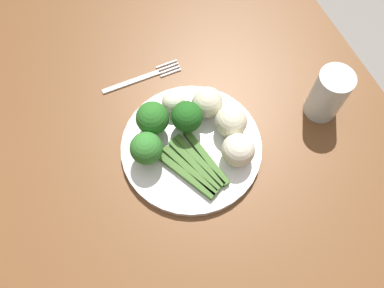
{
  "coord_description": "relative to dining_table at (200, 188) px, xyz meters",
  "views": [
    {
      "loc": [
        0.22,
        -0.11,
        1.39
      ],
      "look_at": [
        -0.05,
        0.0,
        0.76
      ],
      "focal_mm": 35.8,
      "sensor_mm": 36.0,
      "label": 1
    }
  ],
  "objects": [
    {
      "name": "ground_plane",
      "position": [
        0.0,
        0.0,
        -0.65
      ],
      "size": [
        6.0,
        6.0,
        0.02
      ],
      "primitive_type": "cube",
      "color": "gray"
    },
    {
      "name": "dining_table",
      "position": [
        0.0,
        0.0,
        0.0
      ],
      "size": [
        1.47,
        0.81,
        0.74
      ],
      "color": "brown",
      "rests_on": "ground_plane"
    },
    {
      "name": "plate",
      "position": [
        -0.05,
        0.0,
        0.11
      ],
      "size": [
        0.26,
        0.26,
        0.01
      ],
      "primitive_type": "cylinder",
      "color": "white",
      "rests_on": "dining_table"
    },
    {
      "name": "asparagus_bundle",
      "position": [
        -0.01,
        -0.01,
        0.13
      ],
      "size": [
        0.14,
        0.1,
        0.01
      ],
      "rotation": [
        0.0,
        0.0,
        3.5
      ],
      "color": "#3D6626",
      "rests_on": "plate"
    },
    {
      "name": "broccoli_near_center",
      "position": [
        -0.08,
        0.01,
        0.16
      ],
      "size": [
        0.06,
        0.06,
        0.07
      ],
      "color": "#4C7F2B",
      "rests_on": "plate"
    },
    {
      "name": "broccoli_right",
      "position": [
        -0.1,
        -0.05,
        0.16
      ],
      "size": [
        0.06,
        0.06,
        0.07
      ],
      "color": "#568E33",
      "rests_on": "plate"
    },
    {
      "name": "broccoli_back",
      "position": [
        -0.05,
        -0.08,
        0.16
      ],
      "size": [
        0.06,
        0.06,
        0.07
      ],
      "color": "#609E3D",
      "rests_on": "plate"
    },
    {
      "name": "cauliflower_front_left",
      "position": [
        -0.1,
        0.06,
        0.15
      ],
      "size": [
        0.06,
        0.06,
        0.06
      ],
      "primitive_type": "sphere",
      "color": "beige",
      "rests_on": "plate"
    },
    {
      "name": "cauliflower_back_right",
      "position": [
        -0.05,
        0.08,
        0.15
      ],
      "size": [
        0.06,
        0.06,
        0.06
      ],
      "primitive_type": "sphere",
      "color": "beige",
      "rests_on": "plate"
    },
    {
      "name": "cauliflower_mid",
      "position": [
        0.01,
        0.07,
        0.15
      ],
      "size": [
        0.06,
        0.06,
        0.06
      ],
      "primitive_type": "sphere",
      "color": "silver",
      "rests_on": "plate"
    },
    {
      "name": "cauliflower_front",
      "position": [
        -0.13,
        0.0,
        0.14
      ],
      "size": [
        0.04,
        0.04,
        0.04
      ],
      "primitive_type": "sphere",
      "color": "white",
      "rests_on": "plate"
    },
    {
      "name": "fork",
      "position": [
        -0.23,
        -0.03,
        0.11
      ],
      "size": [
        0.03,
        0.17,
        0.0
      ],
      "rotation": [
        0.0,
        0.0,
        1.59
      ],
      "color": "silver",
      "rests_on": "dining_table"
    },
    {
      "name": "water_glass",
      "position": [
        -0.03,
        0.26,
        0.16
      ],
      "size": [
        0.06,
        0.06,
        0.11
      ],
      "primitive_type": "cylinder",
      "color": "silver",
      "rests_on": "dining_table"
    }
  ]
}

